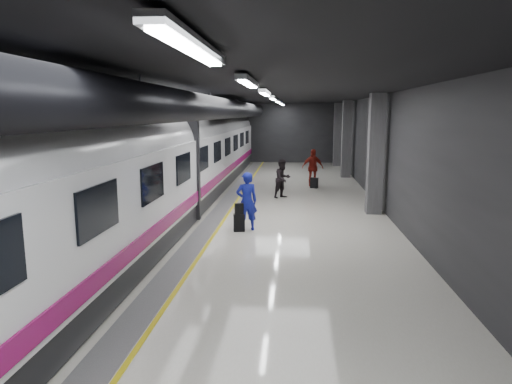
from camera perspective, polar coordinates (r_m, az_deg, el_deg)
name	(u,v)px	position (r m, az deg, el deg)	size (l,w,h in m)	color
ground	(249,223)	(15.90, -0.83, -3.89)	(40.00, 40.00, 0.00)	silver
platform_hall	(244,120)	(16.43, -1.53, 9.01)	(10.02, 40.02, 4.51)	black
train	(156,163)	(16.20, -12.38, 3.57)	(3.05, 38.00, 4.05)	black
traveler_main	(247,201)	(14.75, -1.17, -1.17)	(0.70, 0.46, 1.91)	#1623AA
suitcase_main	(239,223)	(14.75, -2.13, -3.84)	(0.35, 0.22, 0.57)	black
shoulder_bag	(239,209)	(14.61, -2.13, -2.11)	(0.27, 0.14, 0.35)	black
traveler_far_a	(283,179)	(20.44, 3.36, 1.68)	(0.85, 0.66, 1.75)	black
traveler_far_b	(313,167)	(24.05, 7.08, 3.06)	(1.13, 0.47, 1.93)	maroon
suitcase_far	(314,183)	(23.40, 7.29, 1.14)	(0.36, 0.23, 0.53)	black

